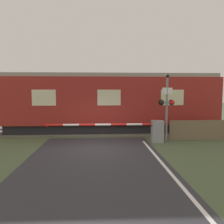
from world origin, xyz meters
TOP-DOWN VIEW (x-y plane):
  - ground_plane at (0.00, 0.00)m, footprint 80.00×80.00m
  - track_bed at (0.00, 4.17)m, footprint 36.00×3.20m
  - train at (0.71, 4.17)m, footprint 14.04×2.83m
  - crossing_barrier at (2.64, 0.81)m, footprint 6.11×0.44m
  - signal_post at (3.68, 0.92)m, footprint 0.85×0.26m
  - roadside_fence at (5.68, 1.21)m, footprint 3.46×0.06m

SIDE VIEW (x-z plane):
  - ground_plane at x=0.00m, z-range 0.00..0.00m
  - track_bed at x=0.00m, z-range -0.04..0.09m
  - roadside_fence at x=5.68m, z-range 0.00..1.10m
  - crossing_barrier at x=2.64m, z-range 0.08..1.23m
  - train at x=0.71m, z-range 0.05..3.84m
  - signal_post at x=3.68m, z-range 0.25..3.81m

